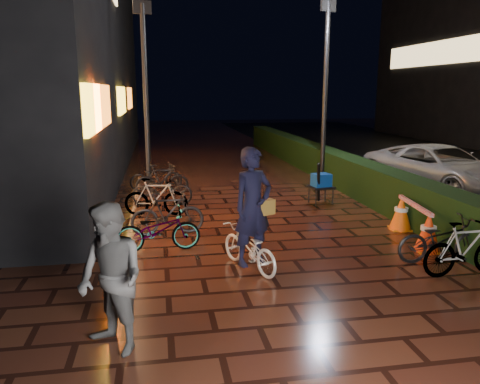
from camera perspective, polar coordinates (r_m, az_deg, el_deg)
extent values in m
plane|color=#381911|center=(8.37, 6.63, -8.28)|extent=(80.00, 80.00, 0.00)
cube|color=black|center=(16.65, 9.79, 3.72)|extent=(0.70, 20.00, 1.00)
imported|color=#535355|center=(5.49, -15.45, -10.19)|extent=(1.05, 1.07, 1.74)
imported|color=#B1B1B6|center=(15.15, 23.16, 2.73)|extent=(3.48, 5.23, 1.33)
cube|color=yellow|center=(9.08, -17.56, 9.65)|extent=(0.08, 2.00, 0.90)
cube|color=orange|center=(10.57, -16.52, 10.01)|extent=(0.08, 3.00, 0.90)
cube|color=yellow|center=(16.55, -14.23, 10.78)|extent=(0.08, 2.80, 0.90)
cube|color=orange|center=(21.54, -13.29, 11.09)|extent=(0.08, 2.20, 0.90)
cube|color=#FFD88C|center=(30.04, 22.53, 15.34)|extent=(0.06, 10.00, 1.30)
cylinder|color=black|center=(15.14, 10.32, 11.50)|extent=(0.19, 0.19, 5.54)
cube|color=black|center=(15.34, 10.72, 21.49)|extent=(0.53, 0.26, 0.37)
cylinder|color=black|center=(13.94, -11.39, 10.85)|extent=(0.16, 0.16, 5.28)
cube|color=black|center=(14.12, -11.85, 21.19)|extent=(0.51, 0.16, 0.36)
imported|color=white|center=(7.80, 1.06, -6.79)|extent=(1.05, 1.52, 0.76)
imported|color=black|center=(7.51, 1.57, -1.82)|extent=(0.83, 0.71, 1.93)
cube|color=brown|center=(7.63, 3.03, -1.88)|extent=(0.37, 0.27, 0.25)
cone|color=red|center=(9.34, 21.97, -4.51)|extent=(0.47, 0.47, 0.75)
cone|color=#FF600D|center=(10.58, 19.04, -2.38)|extent=(0.47, 0.47, 0.75)
cube|color=orange|center=(9.44, 21.79, -6.59)|extent=(0.46, 0.46, 0.03)
cube|color=#D6670B|center=(10.67, 18.90, -4.24)|extent=(0.46, 0.46, 0.03)
cube|color=red|center=(9.87, 20.55, -1.52)|extent=(0.31, 1.60, 0.07)
cube|color=black|center=(12.44, 9.85, 0.60)|extent=(0.68, 0.59, 0.04)
cylinder|color=black|center=(12.21, 9.24, -0.73)|extent=(0.04, 0.04, 0.42)
cylinder|color=black|center=(12.44, 11.24, -0.57)|extent=(0.04, 0.04, 0.42)
cylinder|color=black|center=(12.56, 8.39, -0.34)|extent=(0.04, 0.04, 0.42)
cylinder|color=black|center=(12.78, 10.36, -0.19)|extent=(0.04, 0.04, 0.42)
cube|color=#0C3CA1|center=(12.41, 9.88, 1.45)|extent=(0.50, 0.44, 0.33)
cylinder|color=black|center=(12.19, 9.55, 1.17)|extent=(0.26, 0.46, 1.08)
imported|color=black|center=(11.27, -10.20, -0.60)|extent=(1.55, 0.65, 0.90)
imported|color=black|center=(9.72, -8.84, -2.61)|extent=(1.53, 0.53, 0.90)
imported|color=black|center=(12.29, -9.47, 0.27)|extent=(1.59, 0.66, 0.82)
imported|color=black|center=(8.79, -9.97, -4.57)|extent=(1.58, 0.64, 0.82)
imported|color=black|center=(14.15, -10.19, 1.83)|extent=(1.60, 0.71, 0.82)
imported|color=black|center=(13.40, -9.48, 1.46)|extent=(1.54, 0.58, 0.90)
imported|color=black|center=(8.35, 25.82, -6.23)|extent=(1.52, 0.49, 0.90)
imported|color=black|center=(8.82, 23.31, -5.35)|extent=(1.58, 0.64, 0.82)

